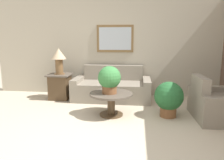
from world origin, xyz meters
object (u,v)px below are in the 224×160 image
at_px(side_table, 60,86).
at_px(coffee_table, 111,99).
at_px(potted_plant_on_table, 109,79).
at_px(potted_plant_floor, 169,98).
at_px(table_lamp, 59,58).
at_px(couch_main, 112,88).
at_px(armchair, 216,105).

bearing_deg(side_table, coffee_table, -36.21).
xyz_separation_m(coffee_table, potted_plant_on_table, (-0.03, -0.02, 0.41)).
relative_size(side_table, potted_plant_floor, 0.91).
xyz_separation_m(table_lamp, potted_plant_on_table, (1.40, -1.07, -0.31)).
relative_size(couch_main, potted_plant_on_table, 3.54).
bearing_deg(couch_main, coffee_table, -83.86).
xyz_separation_m(potted_plant_on_table, potted_plant_floor, (1.15, 0.08, -0.36)).
height_order(armchair, potted_plant_on_table, potted_plant_on_table).
height_order(coffee_table, side_table, side_table).
xyz_separation_m(armchair, table_lamp, (-3.43, 1.00, 0.77)).
height_order(couch_main, coffee_table, couch_main).
height_order(side_table, potted_plant_floor, potted_plant_floor).
distance_m(armchair, table_lamp, 3.66).
distance_m(table_lamp, potted_plant_floor, 2.82).
bearing_deg(potted_plant_on_table, coffee_table, 33.45).
bearing_deg(potted_plant_floor, coffee_table, -177.18).
height_order(coffee_table, potted_plant_floor, potted_plant_floor).
relative_size(coffee_table, potted_plant_floor, 1.22).
bearing_deg(side_table, armchair, -16.30).
bearing_deg(coffee_table, potted_plant_on_table, -146.55).
bearing_deg(coffee_table, armchair, 1.28).
distance_m(side_table, potted_plant_floor, 2.74).
bearing_deg(side_table, potted_plant_on_table, -37.35).
distance_m(coffee_table, side_table, 1.77).
bearing_deg(side_table, couch_main, 5.03).
distance_m(coffee_table, potted_plant_floor, 1.13).
relative_size(couch_main, potted_plant_floor, 2.72).
bearing_deg(potted_plant_on_table, potted_plant_floor, 3.77).
xyz_separation_m(armchair, potted_plant_on_table, (-2.03, -0.07, 0.47)).
relative_size(armchair, potted_plant_floor, 1.57).
bearing_deg(armchair, potted_plant_on_table, 90.00).
xyz_separation_m(table_lamp, potted_plant_floor, (2.55, -0.99, -0.66)).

